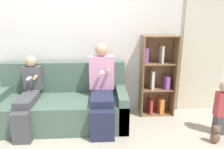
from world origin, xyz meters
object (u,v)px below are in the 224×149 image
Objects in this scene: couch at (63,105)px; adult_seated at (102,86)px; bookshelf at (157,78)px; child_seated at (28,95)px; teddy_bear at (216,135)px; toddler_standing at (223,106)px.

adult_seated is at bearing -9.80° from couch.
bookshelf reaches higher than couch.
child_seated is 2.70m from teddy_bear.
toddler_standing is at bearing -10.80° from couch.
child_seated reaches higher than couch.
teddy_bear is (2.62, -0.51, -0.42)m from child_seated.
couch is at bearing 18.93° from child_seated.
adult_seated is 4.81× the size of teddy_bear.
couch is at bearing 170.20° from adult_seated.
adult_seated is at bearing -157.59° from bookshelf.
bookshelf is 5.19× the size of teddy_bear.
adult_seated reaches higher than child_seated.
adult_seated is 1.57× the size of toddler_standing.
teddy_bear is (-0.19, -0.22, -0.31)m from toddler_standing.
bookshelf reaches higher than toddler_standing.
couch is at bearing 169.20° from toddler_standing.
child_seated is (-1.09, -0.05, -0.10)m from adult_seated.
teddy_bear is at bearing -17.28° from couch.
couch is at bearing -169.88° from bookshelf.
child_seated reaches higher than toddler_standing.
couch is 1.64m from bookshelf.
couch is 1.86× the size of child_seated.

